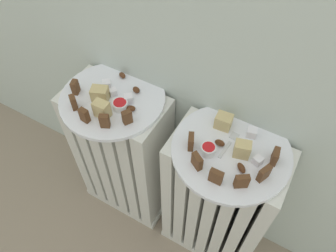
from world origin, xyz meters
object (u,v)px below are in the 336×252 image
(plate_right, at_px, (231,150))
(fork, at_px, (229,143))
(jam_bowl_right, at_px, (208,149))
(plate_left, at_px, (113,98))
(radiator_left, at_px, (124,157))
(jam_bowl_left, at_px, (120,105))
(radiator_right, at_px, (217,203))

(plate_right, bearing_deg, fork, 130.24)
(plate_right, distance_m, jam_bowl_right, 0.06)
(plate_left, height_order, jam_bowl_right, jam_bowl_right)
(radiator_left, relative_size, plate_right, 1.94)
(jam_bowl_left, relative_size, jam_bowl_right, 1.15)
(radiator_right, relative_size, jam_bowl_right, 15.51)
(jam_bowl_right, bearing_deg, plate_left, 173.03)
(jam_bowl_right, xyz_separation_m, fork, (0.04, 0.05, -0.01))
(radiator_left, bearing_deg, fork, 2.23)
(plate_right, bearing_deg, radiator_left, 180.00)
(radiator_left, relative_size, jam_bowl_right, 15.51)
(jam_bowl_left, bearing_deg, jam_bowl_right, -3.51)
(radiator_left, xyz_separation_m, jam_bowl_left, (0.04, -0.02, 0.32))
(radiator_right, bearing_deg, jam_bowl_left, -176.06)
(plate_right, relative_size, fork, 3.28)
(radiator_left, height_order, plate_right, plate_right)
(radiator_left, distance_m, jam_bowl_right, 0.46)
(fork, bearing_deg, jam_bowl_left, -173.39)
(fork, bearing_deg, plate_left, -177.77)
(radiator_left, xyz_separation_m, plate_left, (0.00, 0.00, 0.30))
(jam_bowl_left, height_order, jam_bowl_right, jam_bowl_right)
(plate_right, relative_size, jam_bowl_left, 6.96)
(jam_bowl_left, relative_size, fork, 0.47)
(plate_left, distance_m, fork, 0.35)
(radiator_right, distance_m, plate_left, 0.47)
(plate_left, relative_size, fork, 3.28)
(plate_left, bearing_deg, plate_right, 0.00)
(jam_bowl_left, distance_m, jam_bowl_right, 0.27)
(radiator_left, relative_size, jam_bowl_left, 13.50)
(radiator_left, height_order, jam_bowl_right, jam_bowl_right)
(radiator_left, bearing_deg, jam_bowl_right, -6.97)
(radiator_left, bearing_deg, jam_bowl_left, -26.55)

